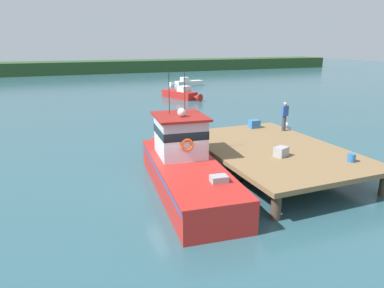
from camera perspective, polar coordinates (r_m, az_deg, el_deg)
The scene contains 11 objects.
ground_plane at distance 15.15m, azimuth -2.41°, elevation -6.85°, with size 200.00×200.00×0.00m, color #2D5660.
dock at distance 16.88m, azimuth 13.09°, elevation -0.93°, with size 6.00×9.00×1.20m.
main_fishing_boat at distance 14.73m, azimuth -1.32°, elevation -3.32°, with size 3.33×9.93×4.80m.
crate_single_by_cleat at distance 20.45m, azimuth 10.24°, elevation 3.29°, with size 0.60×0.44×0.46m, color #3370B2.
crate_single_far at distance 15.55m, azimuth 14.53°, elevation -1.23°, with size 0.60×0.44×0.42m, color #9E9EA3.
bait_bucket at distance 15.84m, azimuth 24.89°, elevation -2.08°, with size 0.32×0.32×0.34m, color #2866B2.
deckhand_by_the_boat at distance 20.01m, azimuth 15.06°, elevation 4.54°, with size 0.36×0.22×1.63m.
moored_boat_mid_harbor at distance 38.80m, azimuth -1.72°, elevation 8.25°, with size 3.10×5.62×1.43m.
moored_boat_far_left at distance 50.33m, azimuth -0.86°, elevation 10.07°, with size 5.12×1.78×1.28m.
mooring_buoy_channel_marker at distance 25.98m, azimuth 15.24°, elevation 3.02°, with size 0.45×0.45×0.45m, color silver.
far_shoreline at distance 75.43m, azimuth -18.78°, elevation 11.91°, with size 120.00×8.00×2.40m, color #284723.
Camera 1 is at (-4.60, -13.14, 5.97)m, focal length 32.23 mm.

